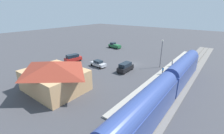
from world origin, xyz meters
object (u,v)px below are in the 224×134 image
(pedestrian_waiting_far, at_px, (163,70))
(sedan_silver, at_px, (98,64))
(light_pole_near_platform, at_px, (162,50))
(pickup_green, at_px, (115,46))
(suv_black, at_px, (125,67))
(pedestrian_on_platform, at_px, (172,63))
(station_building, at_px, (55,75))
(suv_red, at_px, (73,58))

(pedestrian_waiting_far, height_order, sedan_silver, pedestrian_waiting_far)
(light_pole_near_platform, bearing_deg, pickup_green, -24.99)
(suv_black, xyz_separation_m, light_pole_near_platform, (-5.74, -8.11, 3.51))
(pickup_green, height_order, light_pole_near_platform, light_pole_near_platform)
(sedan_silver, distance_m, light_pole_near_platform, 16.91)
(pedestrian_on_platform, distance_m, light_pole_near_platform, 4.68)
(sedan_silver, bearing_deg, pickup_green, -64.98)
(station_building, height_order, pickup_green, station_building)
(pedestrian_on_platform, xyz_separation_m, suv_black, (8.30, 10.09, -0.13))
(suv_black, bearing_deg, light_pole_near_platform, -125.30)
(pedestrian_waiting_far, relative_size, light_pole_near_platform, 0.23)
(pedestrian_on_platform, height_order, pickup_green, pickup_green)
(sedan_silver, bearing_deg, light_pole_near_platform, -144.37)
(pedestrian_waiting_far, distance_m, suv_black, 8.84)
(suv_black, bearing_deg, pickup_green, -47.65)
(pedestrian_on_platform, bearing_deg, suv_red, 27.59)
(pedestrian_on_platform, bearing_deg, sedan_silver, 35.97)
(suv_black, xyz_separation_m, pickup_green, (17.11, -18.76, -0.12))
(sedan_silver, xyz_separation_m, light_pole_near_platform, (-13.40, -9.60, 3.78))
(suv_red, bearing_deg, pickup_green, -88.16)
(pedestrian_waiting_far, relative_size, suv_red, 0.33)
(station_building, relative_size, sedan_silver, 2.51)
(pedestrian_on_platform, relative_size, sedan_silver, 0.37)
(pedestrian_on_platform, relative_size, suv_red, 0.33)
(pedestrian_waiting_far, distance_m, sedan_silver, 16.57)
(suv_black, relative_size, sedan_silver, 1.05)
(station_building, distance_m, pedestrian_on_platform, 29.52)
(pedestrian_waiting_far, relative_size, suv_black, 0.35)
(pedestrian_on_platform, xyz_separation_m, sedan_silver, (15.96, 11.58, -0.40))
(station_building, relative_size, suv_black, 2.38)
(suv_black, bearing_deg, station_building, 71.14)
(station_building, xyz_separation_m, suv_red, (10.96, -13.15, -1.81))
(suv_black, distance_m, light_pole_near_platform, 10.54)
(suv_black, height_order, light_pole_near_platform, light_pole_near_platform)
(pedestrian_on_platform, bearing_deg, pickup_green, -18.85)
(station_building, bearing_deg, light_pole_near_platform, -114.94)
(station_building, relative_size, suv_red, 2.25)
(pedestrian_on_platform, bearing_deg, light_pole_near_platform, 37.69)
(station_building, height_order, suv_red, station_building)
(pedestrian_waiting_far, height_order, pickup_green, pickup_green)
(suv_black, bearing_deg, suv_red, 9.76)
(station_building, bearing_deg, pedestrian_waiting_far, -125.38)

